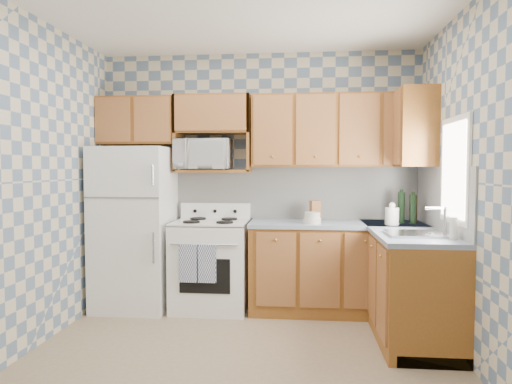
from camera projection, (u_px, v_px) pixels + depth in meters
The scene contains 29 objects.
floor at pixel (240, 362), 3.45m from camera, with size 3.40×3.40×0.00m, color #826A53.
back_wall at pixel (259, 179), 4.97m from camera, with size 3.40×0.02×2.70m, color slate.
right_wall at pixel (478, 185), 3.22m from camera, with size 0.02×3.20×2.70m, color slate.
backsplash_back at pixel (296, 193), 4.93m from camera, with size 2.60×0.01×0.56m, color silver.
backsplash_right at pixel (441, 198), 4.02m from camera, with size 0.01×1.60×0.56m, color silver.
refrigerator at pixel (135, 228), 4.77m from camera, with size 0.75×0.70×1.68m, color white.
stove_body at pixel (211, 266), 4.74m from camera, with size 0.76×0.65×0.90m, color white.
cooktop at pixel (211, 222), 4.71m from camera, with size 0.76×0.65×0.03m, color silver.
backguard at pixel (216, 211), 4.98m from camera, with size 0.76×0.08×0.17m, color white.
dish_towel_left at pixel (188, 263), 4.41m from camera, with size 0.17×0.03×0.37m, color navy.
dish_towel_right at pixel (207, 264), 4.39m from camera, with size 0.17×0.03×0.37m, color navy.
base_cabinets_back at pixel (337, 269), 4.64m from camera, with size 1.75×0.60×0.88m, color brown.
base_cabinets_right at pixel (406, 283), 4.09m from camera, with size 0.60×1.60×0.88m, color brown.
countertop_back at pixel (337, 224), 4.61m from camera, with size 1.77×0.63×0.04m, color gray.
countertop_right at pixel (406, 232), 4.06m from camera, with size 0.63×1.60×0.04m, color gray.
upper_cabinets_back at pixel (337, 131), 4.70m from camera, with size 1.75×0.33×0.74m, color brown.
upper_cabinets_fridge at pixel (138, 121), 4.90m from camera, with size 0.82×0.33×0.50m, color brown.
upper_cabinets_right at pixel (412, 129), 4.45m from camera, with size 0.33×0.70×0.74m, color brown.
microwave_shelf at pixel (214, 171), 4.85m from camera, with size 0.80×0.33×0.03m, color brown.
microwave at pixel (204, 155), 4.85m from camera, with size 0.58×0.39×0.32m, color white.
sink at pixel (417, 235), 3.71m from camera, with size 0.48×0.40×0.03m, color #B7B7BC.
window at pixel (455, 170), 3.66m from camera, with size 0.02×0.66×0.86m, color silver.
bottle_0 at pixel (401, 208), 4.52m from camera, with size 0.07×0.07×0.31m, color black.
bottle_1 at pixel (413, 209), 4.45m from camera, with size 0.07×0.07×0.29m, color black.
bottle_2 at pixel (414, 209), 4.55m from camera, with size 0.07×0.07×0.27m, color #5C270C.
knife_block at pixel (315, 211), 4.71m from camera, with size 0.10×0.10×0.21m, color brown.
electric_kettle at pixel (392, 216), 4.38m from camera, with size 0.13×0.13×0.17m, color white.
food_containers at pixel (312, 218), 4.48m from camera, with size 0.17×0.17×0.11m, color beige, non-canonical shape.
soap_bottle at pixel (454, 228), 3.49m from camera, with size 0.06×0.06×0.17m, color beige.
Camera 1 is at (0.44, -3.35, 1.47)m, focal length 32.00 mm.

